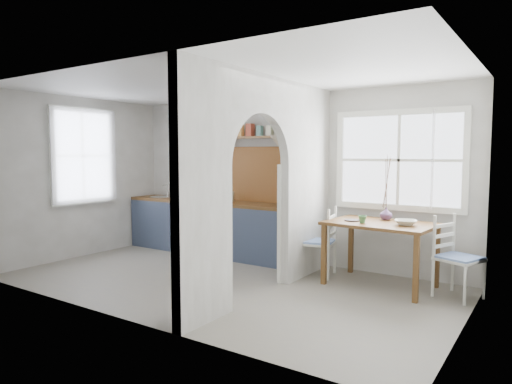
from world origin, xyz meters
The scene contains 26 objects.
floor centered at (0.00, 0.00, 0.00)m, with size 5.80×3.20×0.01m, color gray.
ceiling centered at (0.00, 0.00, 2.60)m, with size 5.80×3.20×0.01m, color silver.
walls centered at (0.00, 0.00, 1.30)m, with size 5.81×3.21×2.60m.
partition centered at (0.70, 0.06, 1.45)m, with size 0.12×3.20×2.60m.
kitchen_window centered at (-2.87, 0.00, 1.65)m, with size 0.10×1.16×1.50m, color white, non-canonical shape.
nook_window centered at (1.80, 1.56, 1.60)m, with size 1.76×0.10×1.30m, color white, non-canonical shape.
counter centered at (-1.13, 1.33, 0.46)m, with size 3.50×0.60×0.90m.
sink centered at (-2.43, 1.30, 0.89)m, with size 0.40×0.40×0.02m, color silver.
backsplash centered at (-0.20, 1.58, 1.35)m, with size 1.65×0.03×0.90m, color brown.
shelf centered at (-0.20, 1.49, 2.01)m, with size 1.75×0.20×0.21m.
pendant_lamp centered at (0.15, 1.15, 1.88)m, with size 0.26×0.26×0.16m, color #EEE2C6.
utensil_rail centered at (0.61, 0.90, 1.45)m, with size 0.02×0.02×0.50m, color silver.
dining_table centered at (1.75, 1.01, 0.41)m, with size 1.31×0.87×0.82m, color brown, non-canonical shape.
chair_left centered at (0.87, 1.03, 0.48)m, with size 0.44×0.44×0.96m, color silver, non-canonical shape.
chair_right centered at (2.68, 1.05, 0.48)m, with size 0.44×0.44×0.96m, color silver, non-canonical shape.
kettle centered at (0.14, 1.31, 1.02)m, with size 0.21×0.17×0.25m, color white, non-canonical shape.
mug_a centered at (-1.89, 1.28, 0.95)m, with size 0.10×0.10×0.10m, color white.
mug_b centered at (-1.61, 1.43, 0.95)m, with size 0.13×0.13×0.10m, color white.
knife_block centered at (-1.62, 1.47, 1.01)m, with size 0.10×0.15×0.23m, color #412919.
jar centered at (-0.89, 1.40, 0.98)m, with size 0.10×0.10×0.16m, color #8D7852.
towel_magenta centered at (0.58, 0.98, 0.28)m, with size 0.02×0.03×0.55m, color #A72661.
towel_orange centered at (0.58, 0.95, 0.25)m, with size 0.02×0.03×0.49m, color #DE5315.
bowl centered at (2.08, 0.96, 0.85)m, with size 0.26×0.26×0.06m, color silver.
table_cup centered at (1.58, 0.83, 0.87)m, with size 0.10×0.10×0.10m, color #488549.
plate centered at (1.40, 0.94, 0.83)m, with size 0.20×0.20×0.02m, color black.
vase centered at (1.74, 1.26, 0.90)m, with size 0.16×0.16×0.16m, color #53365D.
Camera 1 is at (3.61, -4.62, 1.69)m, focal length 32.00 mm.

